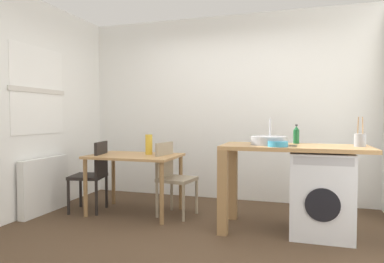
% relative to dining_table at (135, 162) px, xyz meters
% --- Properties ---
extents(ground_plane, '(5.46, 5.46, 0.00)m').
position_rel_dining_table_xyz_m(ground_plane, '(0.92, -0.63, -0.64)').
color(ground_plane, '#4C3826').
extents(wall_back, '(4.60, 0.10, 2.70)m').
position_rel_dining_table_xyz_m(wall_back, '(0.92, 1.12, 0.71)').
color(wall_back, white).
rests_on(wall_back, ground_plane).
extents(wall_window_side, '(0.12, 3.80, 2.70)m').
position_rel_dining_table_xyz_m(wall_window_side, '(-1.23, -0.62, 0.71)').
color(wall_window_side, white).
rests_on(wall_window_side, ground_plane).
extents(radiator, '(0.10, 0.80, 0.70)m').
position_rel_dining_table_xyz_m(radiator, '(-1.10, -0.33, -0.29)').
color(radiator, white).
rests_on(radiator, ground_plane).
extents(dining_table, '(1.10, 0.76, 0.74)m').
position_rel_dining_table_xyz_m(dining_table, '(0.00, 0.00, 0.00)').
color(dining_table, tan).
rests_on(dining_table, ground_plane).
extents(chair_person_seat, '(0.47, 0.47, 0.90)m').
position_rel_dining_table_xyz_m(chair_person_seat, '(-0.55, -0.08, -0.14)').
color(chair_person_seat, black).
rests_on(chair_person_seat, ground_plane).
extents(chair_opposite, '(0.46, 0.46, 0.90)m').
position_rel_dining_table_xyz_m(chair_opposite, '(0.48, 0.06, -0.14)').
color(chair_opposite, gray).
rests_on(chair_opposite, ground_plane).
extents(kitchen_counter, '(1.50, 0.68, 0.92)m').
position_rel_dining_table_xyz_m(kitchen_counter, '(1.72, -0.16, 0.12)').
color(kitchen_counter, tan).
rests_on(kitchen_counter, ground_plane).
extents(washing_machine, '(0.60, 0.61, 0.86)m').
position_rel_dining_table_xyz_m(washing_machine, '(2.19, -0.17, -0.21)').
color(washing_machine, silver).
rests_on(washing_machine, ground_plane).
extents(sink_basin, '(0.38, 0.38, 0.09)m').
position_rel_dining_table_xyz_m(sink_basin, '(1.67, -0.16, 0.32)').
color(sink_basin, '#9EA0A5').
rests_on(sink_basin, kitchen_counter).
extents(tap, '(0.02, 0.02, 0.28)m').
position_rel_dining_table_xyz_m(tap, '(1.67, 0.02, 0.42)').
color(tap, '#B2B2B7').
rests_on(tap, kitchen_counter).
extents(bottle_tall_green, '(0.07, 0.07, 0.21)m').
position_rel_dining_table_xyz_m(bottle_tall_green, '(1.95, 0.10, 0.37)').
color(bottle_tall_green, '#19592D').
rests_on(bottle_tall_green, kitchen_counter).
extents(mixing_bowl, '(0.20, 0.20, 0.06)m').
position_rel_dining_table_xyz_m(mixing_bowl, '(1.77, -0.36, 0.31)').
color(mixing_bowl, teal).
rests_on(mixing_bowl, kitchen_counter).
extents(utensil_crock, '(0.11, 0.11, 0.30)m').
position_rel_dining_table_xyz_m(utensil_crock, '(2.56, -0.11, 0.35)').
color(utensil_crock, gray).
rests_on(utensil_crock, kitchen_counter).
extents(vase, '(0.09, 0.09, 0.25)m').
position_rel_dining_table_xyz_m(vase, '(0.15, 0.10, 0.22)').
color(vase, gold).
rests_on(vase, dining_table).
extents(scissors, '(0.15, 0.06, 0.01)m').
position_rel_dining_table_xyz_m(scissors, '(1.88, -0.26, 0.28)').
color(scissors, '#B2B2B7').
rests_on(scissors, kitchen_counter).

